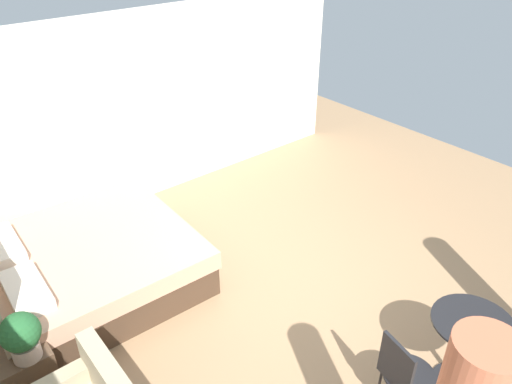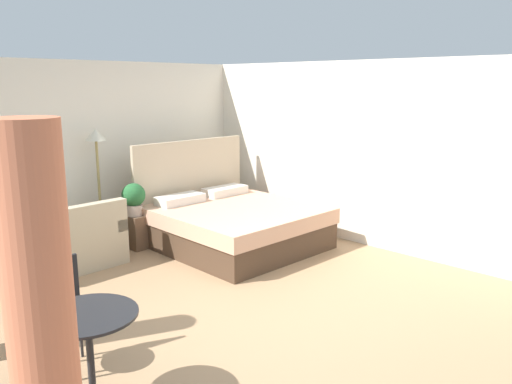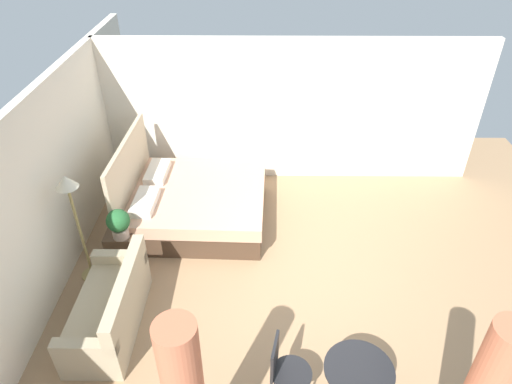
{
  "view_description": "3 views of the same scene",
  "coord_description": "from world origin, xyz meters",
  "px_view_note": "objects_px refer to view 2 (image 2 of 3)",
  "views": [
    {
      "loc": [
        -2.99,
        2.81,
        3.73
      ],
      "look_at": [
        0.37,
        0.03,
        1.1
      ],
      "focal_mm": 34.55,
      "sensor_mm": 36.0,
      "label": 1
    },
    {
      "loc": [
        -3.4,
        -3.43,
        2.26
      ],
      "look_at": [
        0.58,
        0.39,
        1.07
      ],
      "focal_mm": 35.84,
      "sensor_mm": 36.0,
      "label": 2
    },
    {
      "loc": [
        -4.46,
        0.56,
        4.57
      ],
      "look_at": [
        0.8,
        0.6,
        0.93
      ],
      "focal_mm": 31.48,
      "sensor_mm": 36.0,
      "label": 3
    }
  ],
  "objects_px": {
    "balcony_table": "(89,344)",
    "cafe_chair_near_window": "(61,303)",
    "bed": "(233,223)",
    "couch": "(59,249)",
    "nightstand": "(140,230)",
    "potted_plant": "(134,198)",
    "floor_lamp": "(97,154)"
  },
  "relations": [
    {
      "from": "balcony_table",
      "to": "cafe_chair_near_window",
      "type": "relative_size",
      "value": 0.82
    },
    {
      "from": "bed",
      "to": "balcony_table",
      "type": "distance_m",
      "value": 3.84
    },
    {
      "from": "bed",
      "to": "couch",
      "type": "height_order",
      "value": "bed"
    },
    {
      "from": "bed",
      "to": "couch",
      "type": "xyz_separation_m",
      "value": [
        -2.17,
        0.75,
        -0.03
      ]
    },
    {
      "from": "bed",
      "to": "balcony_table",
      "type": "relative_size",
      "value": 2.93
    },
    {
      "from": "nightstand",
      "to": "cafe_chair_near_window",
      "type": "xyz_separation_m",
      "value": [
        -2.19,
        -2.23,
        0.31
      ]
    },
    {
      "from": "nightstand",
      "to": "potted_plant",
      "type": "bearing_deg",
      "value": -157.83
    },
    {
      "from": "floor_lamp",
      "to": "couch",
      "type": "bearing_deg",
      "value": -147.84
    },
    {
      "from": "floor_lamp",
      "to": "cafe_chair_near_window",
      "type": "bearing_deg",
      "value": -124.94
    },
    {
      "from": "couch",
      "to": "balcony_table",
      "type": "xyz_separation_m",
      "value": [
        -1.09,
        -2.77,
        0.23
      ]
    },
    {
      "from": "nightstand",
      "to": "potted_plant",
      "type": "xyz_separation_m",
      "value": [
        -0.1,
        -0.04,
        0.48
      ]
    },
    {
      "from": "cafe_chair_near_window",
      "to": "floor_lamp",
      "type": "bearing_deg",
      "value": 55.06
    },
    {
      "from": "bed",
      "to": "nightstand",
      "type": "distance_m",
      "value": 1.31
    },
    {
      "from": "balcony_table",
      "to": "cafe_chair_near_window",
      "type": "height_order",
      "value": "cafe_chair_near_window"
    },
    {
      "from": "nightstand",
      "to": "floor_lamp",
      "type": "relative_size",
      "value": 0.29
    },
    {
      "from": "potted_plant",
      "to": "balcony_table",
      "type": "height_order",
      "value": "potted_plant"
    },
    {
      "from": "nightstand",
      "to": "cafe_chair_near_window",
      "type": "bearing_deg",
      "value": -134.58
    },
    {
      "from": "nightstand",
      "to": "floor_lamp",
      "type": "height_order",
      "value": "floor_lamp"
    },
    {
      "from": "couch",
      "to": "floor_lamp",
      "type": "height_order",
      "value": "floor_lamp"
    },
    {
      "from": "nightstand",
      "to": "cafe_chair_near_window",
      "type": "distance_m",
      "value": 3.14
    },
    {
      "from": "potted_plant",
      "to": "couch",
      "type": "bearing_deg",
      "value": -173.53
    },
    {
      "from": "bed",
      "to": "floor_lamp",
      "type": "xyz_separation_m",
      "value": [
        -1.3,
        1.3,
        0.98
      ]
    },
    {
      "from": "couch",
      "to": "nightstand",
      "type": "xyz_separation_m",
      "value": [
        1.25,
        0.17,
        -0.06
      ]
    },
    {
      "from": "bed",
      "to": "cafe_chair_near_window",
      "type": "bearing_deg",
      "value": -157.3
    },
    {
      "from": "balcony_table",
      "to": "couch",
      "type": "bearing_deg",
      "value": 68.53
    },
    {
      "from": "couch",
      "to": "balcony_table",
      "type": "height_order",
      "value": "couch"
    },
    {
      "from": "couch",
      "to": "nightstand",
      "type": "height_order",
      "value": "couch"
    },
    {
      "from": "potted_plant",
      "to": "cafe_chair_near_window",
      "type": "xyz_separation_m",
      "value": [
        -2.09,
        -2.18,
        -0.17
      ]
    },
    {
      "from": "nightstand",
      "to": "balcony_table",
      "type": "height_order",
      "value": "balcony_table"
    },
    {
      "from": "bed",
      "to": "nightstand",
      "type": "height_order",
      "value": "bed"
    },
    {
      "from": "bed",
      "to": "couch",
      "type": "distance_m",
      "value": 2.3
    },
    {
      "from": "bed",
      "to": "floor_lamp",
      "type": "relative_size",
      "value": 1.32
    }
  ]
}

